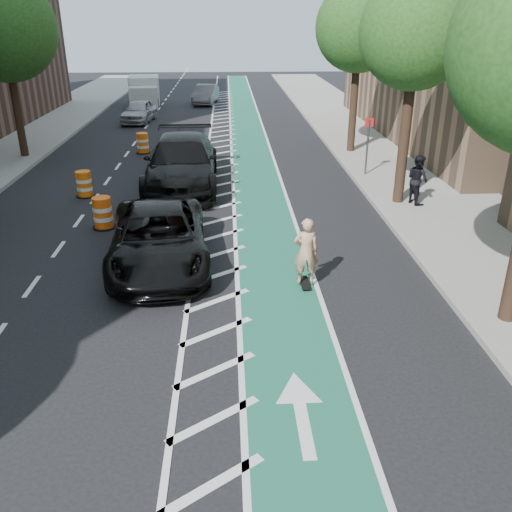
{
  "coord_description": "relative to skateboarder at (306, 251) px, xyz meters",
  "views": [
    {
      "loc": [
        1.84,
        -10.07,
        6.26
      ],
      "look_at": [
        2.44,
        1.54,
        1.1
      ],
      "focal_mm": 38.0,
      "sensor_mm": 36.0,
      "label": 1
    }
  ],
  "objects": [
    {
      "name": "pedestrian",
      "position": [
        4.75,
        5.97,
        0.06
      ],
      "size": [
        0.88,
        1.0,
        1.73
      ],
      "primitive_type": "imported",
      "rotation": [
        0.0,
        0.0,
        1.88
      ],
      "color": "black",
      "rests_on": "sidewalk_right"
    },
    {
      "name": "ground",
      "position": [
        -3.7,
        -2.09,
        -0.96
      ],
      "size": [
        120.0,
        120.0,
        0.0
      ],
      "primitive_type": "plane",
      "color": "black",
      "rests_on": "ground"
    },
    {
      "name": "suv_far",
      "position": [
        -3.7,
        8.89,
        0.02
      ],
      "size": [
        2.84,
        6.81,
        1.97
      ],
      "primitive_type": "imported",
      "rotation": [
        0.0,
        0.0,
        0.01
      ],
      "color": "black",
      "rests_on": "ground"
    },
    {
      "name": "barrel_c",
      "position": [
        -6.1,
        14.91,
        -0.49
      ],
      "size": [
        0.73,
        0.73,
        0.99
      ],
      "color": "orange",
      "rests_on": "ground"
    },
    {
      "name": "box_truck",
      "position": [
        -8.22,
        31.3,
        -0.02
      ],
      "size": [
        2.67,
        5.08,
        2.03
      ],
      "rotation": [
        0.0,
        0.0,
        0.11
      ],
      "color": "silver",
      "rests_on": "ground"
    },
    {
      "name": "sidewalk_right",
      "position": [
        5.8,
        7.91,
        -0.88
      ],
      "size": [
        5.0,
        90.0,
        0.15
      ],
      "primitive_type": "cube",
      "color": "gray",
      "rests_on": "ground"
    },
    {
      "name": "curb_right",
      "position": [
        3.35,
        7.91,
        -0.88
      ],
      "size": [
        0.12,
        90.0,
        0.16
      ],
      "primitive_type": "cube",
      "color": "gray",
      "rests_on": "ground"
    },
    {
      "name": "skateboard",
      "position": [
        0.0,
        0.0,
        -0.87
      ],
      "size": [
        0.22,
        0.76,
        0.1
      ],
      "rotation": [
        0.0,
        0.0,
        -0.0
      ],
      "color": "black",
      "rests_on": "ground"
    },
    {
      "name": "tree_l_d",
      "position": [
        -11.6,
        13.91,
        4.81
      ],
      "size": [
        4.2,
        4.2,
        7.9
      ],
      "color": "#382619",
      "rests_on": "ground"
    },
    {
      "name": "car_grey",
      "position": [
        -3.53,
        31.41,
        -0.25
      ],
      "size": [
        2.07,
        4.47,
        1.42
      ],
      "primitive_type": "imported",
      "rotation": [
        0.0,
        0.0,
        -0.14
      ],
      "color": "slate",
      "rests_on": "ground"
    },
    {
      "name": "barrel_a",
      "position": [
        -5.92,
        4.43,
        -0.48
      ],
      "size": [
        0.75,
        0.75,
        1.02
      ],
      "color": "#FE5D0D",
      "rests_on": "ground"
    },
    {
      "name": "tree_r_c",
      "position": [
        4.2,
        5.91,
        4.81
      ],
      "size": [
        4.2,
        4.2,
        7.9
      ],
      "color": "#382619",
      "rests_on": "ground"
    },
    {
      "name": "tree_r_d",
      "position": [
        4.2,
        13.91,
        4.81
      ],
      "size": [
        4.2,
        4.2,
        7.9
      ],
      "color": "#382619",
      "rests_on": "ground"
    },
    {
      "name": "suv_near",
      "position": [
        -3.8,
        1.54,
        -0.18
      ],
      "size": [
        3.1,
        5.79,
        1.55
      ],
      "primitive_type": "imported",
      "rotation": [
        0.0,
        0.0,
        0.1
      ],
      "color": "black",
      "rests_on": "ground"
    },
    {
      "name": "bike_lane",
      "position": [
        -0.7,
        7.91,
        -0.95
      ],
      "size": [
        2.0,
        90.0,
        0.01
      ],
      "primitive_type": "cube",
      "color": "#1A5C45",
      "rests_on": "ground"
    },
    {
      "name": "barrel_b",
      "position": [
        -7.3,
        7.83,
        -0.5
      ],
      "size": [
        0.71,
        0.71,
        0.97
      ],
      "color": "orange",
      "rests_on": "ground"
    },
    {
      "name": "buffer_strip",
      "position": [
        -2.2,
        7.91,
        -0.95
      ],
      "size": [
        1.4,
        90.0,
        0.01
      ],
      "primitive_type": "cube",
      "color": "silver",
      "rests_on": "ground"
    },
    {
      "name": "skateboarder",
      "position": [
        0.0,
        0.0,
        0.0
      ],
      "size": [
        0.63,
        0.41,
        1.71
      ],
      "primitive_type": "imported",
      "rotation": [
        0.0,
        0.0,
        3.14
      ],
      "color": "tan",
      "rests_on": "skateboard"
    },
    {
      "name": "car_silver",
      "position": [
        -7.55,
        23.6,
        -0.26
      ],
      "size": [
        2.08,
        4.24,
        1.39
      ],
      "primitive_type": "imported",
      "rotation": [
        0.0,
        0.0,
        -0.11
      ],
      "color": "#A4A5A9",
      "rests_on": "ground"
    },
    {
      "name": "sign_post",
      "position": [
        3.9,
        9.91,
        0.39
      ],
      "size": [
        0.35,
        0.08,
        2.47
      ],
      "color": "#4C4C4C",
      "rests_on": "ground"
    }
  ]
}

